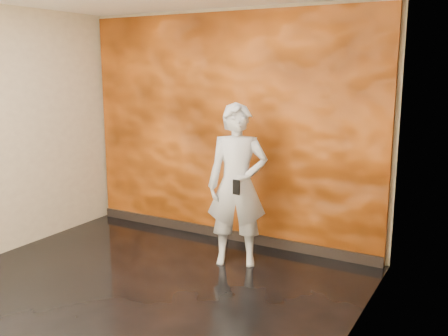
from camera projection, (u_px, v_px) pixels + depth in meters
room at (119, 150)px, 4.38m from camera, size 4.02×4.02×2.81m
feature_wall at (227, 129)px, 6.05m from camera, size 3.90×0.06×2.75m
baseboard at (225, 234)px, 6.28m from camera, size 3.90×0.04×0.12m
man at (237, 185)px, 5.33m from camera, size 0.76×0.64×1.76m
phone at (236, 187)px, 5.07m from camera, size 0.08×0.03×0.16m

